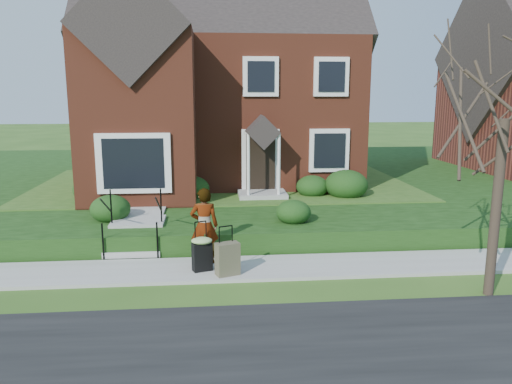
{
  "coord_description": "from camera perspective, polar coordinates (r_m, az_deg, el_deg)",
  "views": [
    {
      "loc": [
        -0.52,
        -11.03,
        4.03
      ],
      "look_at": [
        0.68,
        2.0,
        1.45
      ],
      "focal_mm": 35.0,
      "sensor_mm": 36.0,
      "label": 1
    }
  ],
  "objects": [
    {
      "name": "foundation_shrubs",
      "position": [
        16.08,
        -4.46,
        0.48
      ],
      "size": [
        9.71,
        4.58,
        1.09
      ],
      "color": "black",
      "rests_on": "terrace"
    },
    {
      "name": "suitcase_black",
      "position": [
        11.42,
        -6.19,
        -6.81
      ],
      "size": [
        0.57,
        0.52,
        1.14
      ],
      "rotation": [
        0.0,
        0.0,
        0.33
      ],
      "color": "black",
      "rests_on": "sidewalk"
    },
    {
      "name": "front_steps",
      "position": [
        13.5,
        -13.53,
        -4.44
      ],
      "size": [
        1.4,
        2.02,
        1.5
      ],
      "color": "#9E9B93",
      "rests_on": "ground"
    },
    {
      "name": "tree_verge",
      "position": [
        10.73,
        26.7,
        9.26
      ],
      "size": [
        3.9,
        3.9,
        5.58
      ],
      "color": "#423428",
      "rests_on": "ground"
    },
    {
      "name": "walkway",
      "position": [
        16.51,
        -12.03,
        -0.99
      ],
      "size": [
        1.2,
        6.0,
        0.06
      ],
      "primitive_type": "cube",
      "color": "#9E9B93",
      "rests_on": "terrace"
    },
    {
      "name": "woman",
      "position": [
        11.82,
        -5.93,
        -3.85
      ],
      "size": [
        0.66,
        0.44,
        1.81
      ],
      "primitive_type": "imported",
      "rotation": [
        0.0,
        0.0,
        3.14
      ],
      "color": "#999999",
      "rests_on": "sidewalk"
    },
    {
      "name": "suitcase_olive",
      "position": [
        11.14,
        -3.28,
        -7.63
      ],
      "size": [
        0.58,
        0.45,
        1.11
      ],
      "rotation": [
        0.0,
        0.0,
        0.36
      ],
      "color": "brown",
      "rests_on": "sidewalk"
    },
    {
      "name": "terrace",
      "position": [
        22.7,
        6.31,
        1.62
      ],
      "size": [
        44.0,
        20.0,
        0.6
      ],
      "primitive_type": "cube",
      "color": "#15330E",
      "rests_on": "ground"
    },
    {
      "name": "sidewalk",
      "position": [
        11.74,
        -2.43,
        -8.74
      ],
      "size": [
        60.0,
        1.6,
        0.08
      ],
      "primitive_type": "cube",
      "color": "#9E9B93",
      "rests_on": "ground"
    },
    {
      "name": "main_house",
      "position": [
        20.68,
        -4.52,
        14.53
      ],
      "size": [
        10.4,
        10.2,
        9.4
      ],
      "color": "brown",
      "rests_on": "terrace"
    },
    {
      "name": "ground",
      "position": [
        11.76,
        -2.43,
        -8.92
      ],
      "size": [
        120.0,
        120.0,
        0.0
      ],
      "primitive_type": "plane",
      "color": "#2D5119",
      "rests_on": "ground"
    }
  ]
}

